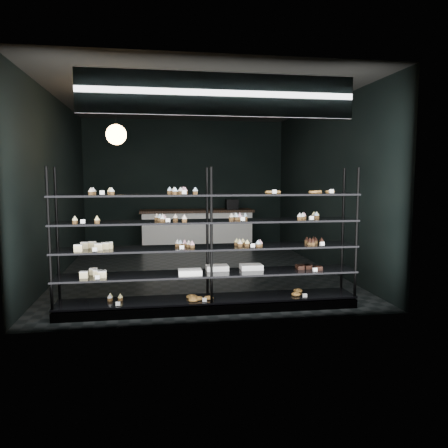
% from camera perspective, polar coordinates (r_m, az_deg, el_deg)
% --- Properties ---
extents(room, '(5.01, 6.01, 3.20)m').
position_cam_1_polar(room, '(8.17, -3.59, 4.88)').
color(room, black).
rests_on(room, ground).
extents(display_shelf, '(4.00, 0.50, 1.91)m').
position_cam_1_polar(display_shelf, '(5.84, -2.19, -5.23)').
color(display_shelf, black).
rests_on(display_shelf, room).
extents(signage, '(3.30, 0.05, 0.50)m').
position_cam_1_polar(signage, '(5.35, -0.58, 16.57)').
color(signage, '#0B193B').
rests_on(signage, room).
extents(pendant_lamp, '(0.32, 0.32, 0.89)m').
position_cam_1_polar(pendant_lamp, '(7.25, -13.90, 11.28)').
color(pendant_lamp, black).
rests_on(pendant_lamp, room).
extents(service_counter, '(2.76, 0.65, 1.23)m').
position_cam_1_polar(service_counter, '(10.76, -3.49, -0.66)').
color(service_counter, silver).
rests_on(service_counter, room).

